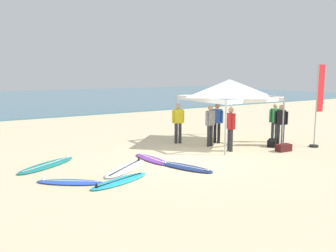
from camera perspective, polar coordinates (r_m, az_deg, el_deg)
name	(u,v)px	position (r m, az deg, el deg)	size (l,w,h in m)	color
ground_plane	(190,158)	(12.85, 3.54, -5.15)	(80.00, 80.00, 0.00)	beige
sea	(19,99)	(42.89, -22.70, 3.96)	(80.00, 36.00, 0.10)	teal
canopy_tent	(229,88)	(15.37, 9.77, 6.02)	(3.28, 3.28, 2.75)	#B7B7BC
surfboard_navy	(184,167)	(11.57, 2.64, -6.51)	(1.25, 2.22, 0.19)	navy
surfboard_blue	(70,182)	(10.39, -15.41, -8.59)	(1.81, 1.56, 0.19)	blue
surfboard_cyan	(120,181)	(10.21, -7.71, -8.67)	(2.11, 1.18, 0.19)	#23B2CC
surfboard_purple	(152,159)	(12.55, -2.57, -5.30)	(0.62, 2.00, 0.19)	purple
surfboard_white	(126,168)	(11.49, -6.76, -6.68)	(2.26, 1.89, 0.19)	white
surfboard_teal	(47,165)	(12.43, -18.71, -5.91)	(2.38, 1.85, 0.19)	#19847F
person_yellow	(178,121)	(15.32, 1.62, 0.87)	(0.52, 0.33, 1.71)	#2D2D33
person_blue	(217,120)	(15.51, 7.83, 0.89)	(0.36, 0.50, 1.71)	black
person_green	(275,120)	(16.25, 16.69, 0.95)	(0.52, 0.33, 1.71)	#383842
person_black	(281,122)	(15.63, 17.57, 0.62)	(0.42, 0.41, 1.71)	#2D2D33
person_grey	(210,123)	(14.82, 6.74, 0.55)	(0.54, 0.30, 1.71)	#2D2D33
person_red	(230,126)	(13.99, 9.94, 0.00)	(0.30, 0.54, 1.71)	#2D2D33
banner_flag	(318,109)	(15.76, 22.78, 2.56)	(0.60, 0.36, 3.40)	#99999E
gear_bag_near_tent	(284,148)	(14.61, 17.95, -3.31)	(0.60, 0.32, 0.28)	#4C1919
gear_bag_by_pole	(272,143)	(15.44, 16.27, -2.61)	(0.60, 0.32, 0.28)	black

